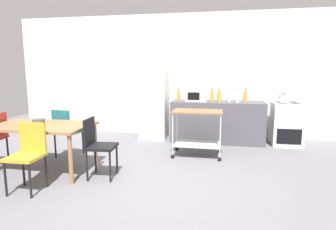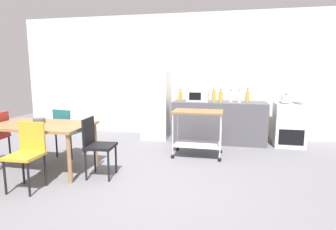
{
  "view_description": "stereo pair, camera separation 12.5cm",
  "coord_description": "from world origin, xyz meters",
  "px_view_note": "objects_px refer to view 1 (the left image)",
  "views": [
    {
      "loc": [
        0.96,
        -3.53,
        1.58
      ],
      "look_at": [
        0.06,
        1.2,
        0.8
      ],
      "focal_mm": 29.68,
      "sensor_mm": 36.0,
      "label": 1
    },
    {
      "loc": [
        1.08,
        -3.51,
        1.58
      ],
      "look_at": [
        0.06,
        1.2,
        0.8
      ],
      "focal_mm": 29.68,
      "sensor_mm": 36.0,
      "label": 2
    }
  ],
  "objects_px": {
    "dining_table": "(42,130)",
    "bottle_hot_sauce": "(229,97)",
    "stove_oven": "(286,124)",
    "bottle_sparkling_water": "(245,96)",
    "chair_teal": "(66,130)",
    "bottle_olive_oil": "(219,97)",
    "kettle": "(283,99)",
    "chair_black": "(97,143)",
    "bottle_wine": "(179,96)",
    "chair_mustard": "(28,152)",
    "kitchen_cart": "(197,125)",
    "fruit_bowl": "(39,121)",
    "microwave": "(196,95)",
    "bottle_vinegar": "(212,96)",
    "refrigerator": "(154,105)",
    "bottle_soy_sauce": "(237,97)"
  },
  "relations": [
    {
      "from": "microwave",
      "to": "kettle",
      "type": "distance_m",
      "value": 1.8
    },
    {
      "from": "chair_teal",
      "to": "kitchen_cart",
      "type": "height_order",
      "value": "chair_teal"
    },
    {
      "from": "chair_mustard",
      "to": "chair_black",
      "type": "xyz_separation_m",
      "value": [
        0.7,
        0.58,
        0.0
      ]
    },
    {
      "from": "bottle_vinegar",
      "to": "bottle_hot_sauce",
      "type": "distance_m",
      "value": 0.36
    },
    {
      "from": "chair_teal",
      "to": "kitchen_cart",
      "type": "xyz_separation_m",
      "value": [
        2.31,
        0.57,
        0.05
      ]
    },
    {
      "from": "chair_black",
      "to": "bottle_vinegar",
      "type": "height_order",
      "value": "bottle_vinegar"
    },
    {
      "from": "chair_black",
      "to": "bottle_vinegar",
      "type": "relative_size",
      "value": 3.14
    },
    {
      "from": "chair_teal",
      "to": "kettle",
      "type": "distance_m",
      "value": 4.33
    },
    {
      "from": "chair_black",
      "to": "bottle_wine",
      "type": "bearing_deg",
      "value": -23.4
    },
    {
      "from": "chair_black",
      "to": "refrigerator",
      "type": "height_order",
      "value": "refrigerator"
    },
    {
      "from": "bottle_wine",
      "to": "fruit_bowl",
      "type": "distance_m",
      "value": 2.99
    },
    {
      "from": "chair_mustard",
      "to": "bottle_olive_oil",
      "type": "distance_m",
      "value": 3.85
    },
    {
      "from": "microwave",
      "to": "bottle_sparkling_water",
      "type": "xyz_separation_m",
      "value": [
        1.06,
        0.09,
        -0.01
      ]
    },
    {
      "from": "kitchen_cart",
      "to": "bottle_wine",
      "type": "xyz_separation_m",
      "value": [
        -0.52,
        1.13,
        0.44
      ]
    },
    {
      "from": "kettle",
      "to": "chair_teal",
      "type": "bearing_deg",
      "value": -158.19
    },
    {
      "from": "chair_mustard",
      "to": "chair_black",
      "type": "relative_size",
      "value": 1.0
    },
    {
      "from": "dining_table",
      "to": "stove_oven",
      "type": "bearing_deg",
      "value": 30.23
    },
    {
      "from": "chair_teal",
      "to": "chair_mustard",
      "type": "distance_m",
      "value": 1.37
    },
    {
      "from": "chair_teal",
      "to": "bottle_sparkling_water",
      "type": "distance_m",
      "value": 3.72
    },
    {
      "from": "chair_teal",
      "to": "stove_oven",
      "type": "height_order",
      "value": "stove_oven"
    },
    {
      "from": "bottle_olive_oil",
      "to": "fruit_bowl",
      "type": "height_order",
      "value": "bottle_olive_oil"
    },
    {
      "from": "chair_teal",
      "to": "bottle_sparkling_water",
      "type": "relative_size",
      "value": 3.05
    },
    {
      "from": "bottle_wine",
      "to": "bottle_sparkling_water",
      "type": "distance_m",
      "value": 1.46
    },
    {
      "from": "chair_teal",
      "to": "stove_oven",
      "type": "bearing_deg",
      "value": -146.65
    },
    {
      "from": "refrigerator",
      "to": "chair_mustard",
      "type": "bearing_deg",
      "value": -106.96
    },
    {
      "from": "stove_oven",
      "to": "fruit_bowl",
      "type": "xyz_separation_m",
      "value": [
        -4.21,
        -2.3,
        0.33
      ]
    },
    {
      "from": "microwave",
      "to": "kettle",
      "type": "relative_size",
      "value": 1.92
    },
    {
      "from": "chair_mustard",
      "to": "chair_teal",
      "type": "bearing_deg",
      "value": 98.97
    },
    {
      "from": "bottle_wine",
      "to": "bottle_soy_sauce",
      "type": "height_order",
      "value": "bottle_soy_sauce"
    },
    {
      "from": "chair_black",
      "to": "bottle_hot_sauce",
      "type": "xyz_separation_m",
      "value": [
        1.94,
        2.42,
        0.49
      ]
    },
    {
      "from": "bottle_olive_oil",
      "to": "kettle",
      "type": "relative_size",
      "value": 1.13
    },
    {
      "from": "microwave",
      "to": "fruit_bowl",
      "type": "relative_size",
      "value": 2.5
    },
    {
      "from": "microwave",
      "to": "kettle",
      "type": "height_order",
      "value": "microwave"
    },
    {
      "from": "kitchen_cart",
      "to": "bottle_olive_oil",
      "type": "height_order",
      "value": "bottle_olive_oil"
    },
    {
      "from": "bottle_sparkling_water",
      "to": "chair_teal",
      "type": "bearing_deg",
      "value": -151.71
    },
    {
      "from": "refrigerator",
      "to": "kettle",
      "type": "xyz_separation_m",
      "value": [
        2.78,
        -0.18,
        0.23
      ]
    },
    {
      "from": "dining_table",
      "to": "bottle_hot_sauce",
      "type": "bearing_deg",
      "value": 39.09
    },
    {
      "from": "bottle_olive_oil",
      "to": "fruit_bowl",
      "type": "relative_size",
      "value": 1.47
    },
    {
      "from": "bottle_soy_sauce",
      "to": "dining_table",
      "type": "bearing_deg",
      "value": -143.4
    },
    {
      "from": "stove_oven",
      "to": "bottle_sparkling_water",
      "type": "distance_m",
      "value": 1.03
    },
    {
      "from": "chair_mustard",
      "to": "bottle_vinegar",
      "type": "height_order",
      "value": "bottle_vinegar"
    },
    {
      "from": "dining_table",
      "to": "fruit_bowl",
      "type": "height_order",
      "value": "fruit_bowl"
    },
    {
      "from": "bottle_wine",
      "to": "bottle_sparkling_water",
      "type": "xyz_separation_m",
      "value": [
        1.46,
        0.05,
        0.01
      ]
    },
    {
      "from": "chair_mustard",
      "to": "kitchen_cart",
      "type": "bearing_deg",
      "value": 41.18
    },
    {
      "from": "bottle_soy_sauce",
      "to": "fruit_bowl",
      "type": "distance_m",
      "value": 3.86
    },
    {
      "from": "chair_teal",
      "to": "bottle_sparkling_water",
      "type": "height_order",
      "value": "bottle_sparkling_water"
    },
    {
      "from": "bottle_vinegar",
      "to": "bottle_hot_sauce",
      "type": "xyz_separation_m",
      "value": [
        0.36,
        0.04,
        -0.02
      ]
    },
    {
      "from": "refrigerator",
      "to": "bottle_vinegar",
      "type": "xyz_separation_m",
      "value": [
        1.33,
        -0.16,
        0.25
      ]
    },
    {
      "from": "refrigerator",
      "to": "bottle_wine",
      "type": "height_order",
      "value": "refrigerator"
    },
    {
      "from": "kitchen_cart",
      "to": "chair_mustard",
      "type": "bearing_deg",
      "value": -136.95
    }
  ]
}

